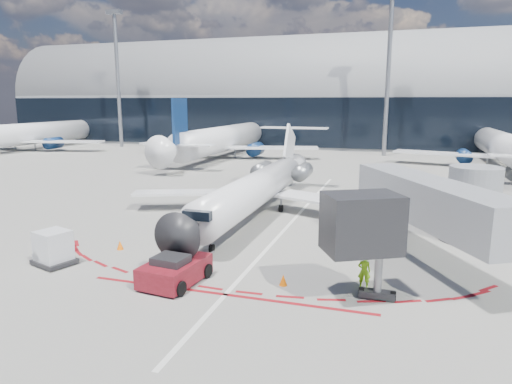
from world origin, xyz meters
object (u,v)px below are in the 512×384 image
(regional_jet, at_px, (260,186))
(uld_container, at_px, (53,248))
(pushback_tug, at_px, (175,270))
(ramp_worker, at_px, (364,271))

(regional_jet, xyz_separation_m, uld_container, (-7.46, -14.29, -1.30))
(regional_jet, bearing_deg, uld_container, -117.56)
(uld_container, bearing_deg, pushback_tug, 15.48)
(pushback_tug, bearing_deg, uld_container, -175.98)
(regional_jet, height_order, ramp_worker, regional_jet)
(pushback_tug, height_order, uld_container, uld_container)
(pushback_tug, distance_m, uld_container, 7.54)
(pushback_tug, relative_size, ramp_worker, 3.44)
(pushback_tug, xyz_separation_m, uld_container, (-7.53, 0.32, 0.29))
(ramp_worker, bearing_deg, pushback_tug, 6.82)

